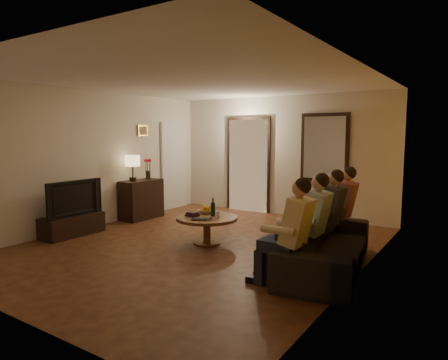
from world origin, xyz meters
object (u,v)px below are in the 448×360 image
Objects in this scene: tv_stand at (72,225)px; sofa at (326,244)px; bowl at (206,211)px; wine_bottle at (213,207)px; tv at (71,198)px; person_b at (311,228)px; person_c at (327,219)px; person_d at (340,212)px; table_lamp at (133,168)px; person_a at (292,238)px; dresser at (141,199)px; laptop at (202,220)px; coffee_table at (207,230)px; dog at (294,237)px.

sofa is at bearing 10.04° from tv_stand.
wine_bottle is (0.23, -0.12, 0.12)m from bowl.
person_b is at bearing -83.71° from tv.
person_c and person_d have the same top height.
table_lamp reaches higher than person_b.
tv is 0.90× the size of person_c.
person_d is 2.18m from bowl.
person_a and person_b have the same top height.
dresser is 2.21m from bowl.
laptop is (-1.82, 0.72, -0.14)m from person_a.
dresser is 2.96× the size of wine_bottle.
table_lamp is at bearing 90.00° from tv_stand.
coffee_table reaches higher than tv_stand.
person_d reaches higher than coffee_table.
dog is at bearing -6.43° from table_lamp.
dog is 1.81× the size of wine_bottle.
person_d is 1.20× the size of coffee_table.
tv_stand is at bearing 0.00° from tv.
person_c is (0.00, 0.60, 0.00)m from person_b.
person_a is 3.65× the size of laptop.
coffee_table is (-1.92, 0.40, -0.38)m from person_b.
bowl is (2.12, -0.38, -0.60)m from table_lamp.
person_c reaches higher than tv.
person_b is at bearing -90.00° from person_d.
person_a reaches higher than sofa.
tv_stand is at bearing -90.00° from dresser.
bowl is 0.29m from wine_bottle.
person_d is (4.23, 1.67, 0.42)m from tv_stand.
person_b reaches higher than laptop.
person_d is (0.00, 1.80, 0.00)m from person_a.
tv_stand is at bearing -158.49° from person_d.
dresser reaches higher than dog.
wine_bottle is (0.05, 0.10, 0.38)m from coffee_table.
wine_bottle is at bearing -12.03° from table_lamp.
tv is 3.48× the size of wine_bottle.
person_b is at bearing -41.26° from laptop.
coffee_table is at bearing -14.64° from table_lamp.
sofa is 2.23m from bowl.
dresser is 2.47m from wine_bottle.
tv_stand is 0.90× the size of person_c.
table_lamp is 0.45× the size of person_c.
table_lamp is (0.00, -0.22, 0.68)m from dresser.
person_c is at bearing 14.15° from tv_stand.
tv is at bearing 90.22° from sofa.
bowl is (-2.10, 0.02, -0.12)m from person_c.
person_a is 2.43m from bowl.
tv reaches higher than tv_stand.
tv reaches higher than coffee_table.
table_lamp is 4.37m from person_b.
person_a reaches higher than dog.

